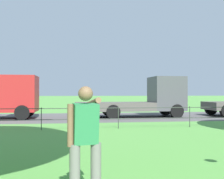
% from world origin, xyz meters
% --- Properties ---
extents(street_strip, '(80.00, 7.37, 0.01)m').
position_xyz_m(street_strip, '(0.00, 20.11, 0.00)').
color(street_strip, '#565454').
rests_on(street_strip, ground).
extents(park_fence, '(34.85, 0.04, 1.00)m').
position_xyz_m(park_fence, '(0.00, 13.93, 0.67)').
color(park_fence, '#333833').
rests_on(park_fence, ground).
extents(person_thrower, '(0.51, 0.83, 1.75)m').
position_xyz_m(person_thrower, '(-1.91, 5.52, 0.95)').
color(person_thrower, slate).
rests_on(person_thrower, ground).
extents(flatbed_truck_left, '(7.33, 2.51, 2.75)m').
position_xyz_m(flatbed_truck_left, '(2.85, 19.62, 1.22)').
color(flatbed_truck_left, '#4C4C51').
rests_on(flatbed_truck_left, ground).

